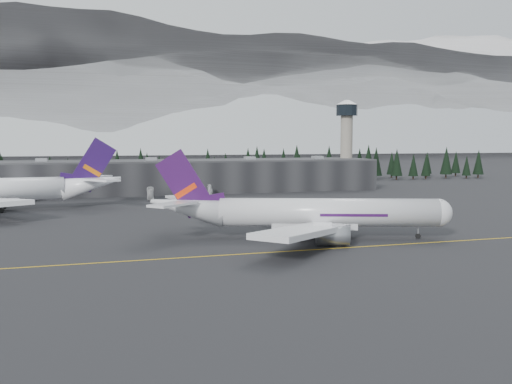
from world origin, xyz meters
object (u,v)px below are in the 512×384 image
object	(u,v)px
jet_main	(302,213)
gse_vehicle_a	(150,199)
terminal	(177,176)
gse_vehicle_b	(210,194)
control_tower	(347,133)

from	to	relation	value
jet_main	gse_vehicle_a	size ratio (longest dim) A/B	12.67
terminal	gse_vehicle_b	size ratio (longest dim) A/B	38.74
gse_vehicle_b	control_tower	bearing A→B (deg)	84.92
terminal	gse_vehicle_a	bearing A→B (deg)	-115.18
terminal	jet_main	world-z (taller)	jet_main
control_tower	jet_main	world-z (taller)	control_tower
terminal	jet_main	xyz separation A→B (m)	(7.05, -114.20, -1.08)
terminal	gse_vehicle_b	bearing A→B (deg)	-64.07
jet_main	gse_vehicle_a	distance (m)	87.00
gse_vehicle_a	gse_vehicle_b	size ratio (longest dim) A/B	1.17
control_tower	gse_vehicle_b	size ratio (longest dim) A/B	9.13
control_tower	gse_vehicle_a	distance (m)	97.64
terminal	gse_vehicle_a	distance (m)	33.54
jet_main	gse_vehicle_b	size ratio (longest dim) A/B	14.80
terminal	control_tower	bearing A→B (deg)	2.29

